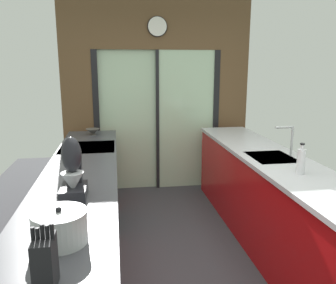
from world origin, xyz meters
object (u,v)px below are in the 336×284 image
at_px(oven_range, 90,187).
at_px(stock_pot, 60,227).
at_px(mixing_bowl, 93,132).
at_px(stand_mixer, 73,174).
at_px(soap_bottle_far, 301,161).
at_px(knife_block, 45,263).

relative_size(oven_range, stock_pot, 3.32).
relative_size(mixing_bowl, stand_mixer, 0.42).
bearing_deg(soap_bottle_far, mixing_bowl, 133.17).
xyz_separation_m(mixing_bowl, stock_pot, (-0.00, -2.77, 0.04)).
xyz_separation_m(mixing_bowl, stand_mixer, (0.00, -2.16, 0.12)).
bearing_deg(mixing_bowl, stand_mixer, -90.00).
distance_m(stand_mixer, soap_bottle_far, 1.80).
bearing_deg(stock_pot, mixing_bowl, 90.00).
height_order(stand_mixer, stock_pot, stand_mixer).
bearing_deg(oven_range, stock_pot, -89.50).
bearing_deg(knife_block, soap_bottle_far, 34.92).
bearing_deg(knife_block, oven_range, 90.43).
xyz_separation_m(knife_block, stand_mixer, (-0.00, 0.98, 0.05)).
bearing_deg(soap_bottle_far, oven_range, 145.58).
bearing_deg(stand_mixer, stock_pot, -90.00).
xyz_separation_m(knife_block, soap_bottle_far, (1.78, 1.24, -0.00)).
height_order(knife_block, stock_pot, knife_block).
bearing_deg(knife_block, stock_pot, 90.01).
distance_m(mixing_bowl, soap_bottle_far, 2.60).
xyz_separation_m(oven_range, knife_block, (0.02, -2.48, 0.58)).
distance_m(knife_block, stock_pot, 0.37).
xyz_separation_m(oven_range, stock_pot, (0.02, -2.11, 0.55)).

